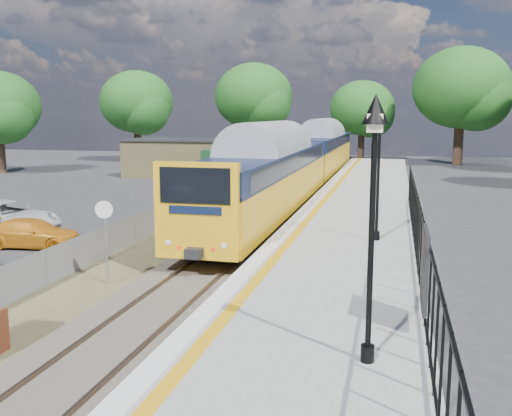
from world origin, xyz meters
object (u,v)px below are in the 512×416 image
(victorian_lamp_south, at_px, (374,167))
(victorian_lamp_north, at_px, (379,140))
(train, at_px, (303,158))
(car_white, at_px, (5,218))
(speed_sign, at_px, (105,229))
(car_yellow, at_px, (32,233))

(victorian_lamp_south, distance_m, victorian_lamp_north, 10.00)
(victorian_lamp_north, bearing_deg, train, 107.29)
(train, xyz_separation_m, car_white, (-10.55, -15.56, -1.62))
(victorian_lamp_north, distance_m, speed_sign, 9.33)
(speed_sign, height_order, car_white, speed_sign)
(victorian_lamp_south, distance_m, train, 27.65)
(victorian_lamp_south, relative_size, train, 0.11)
(victorian_lamp_north, bearing_deg, speed_sign, -150.30)
(car_yellow, bearing_deg, victorian_lamp_south, -132.05)
(car_white, bearing_deg, train, -22.46)
(speed_sign, distance_m, car_white, 10.05)
(victorian_lamp_south, distance_m, car_yellow, 16.85)
(victorian_lamp_north, xyz_separation_m, car_white, (-15.85, 1.47, -3.58))
(victorian_lamp_north, xyz_separation_m, car_yellow, (-13.16, -0.44, -3.74))
(victorian_lamp_south, bearing_deg, speed_sign, 145.25)
(victorian_lamp_south, bearing_deg, car_white, 144.44)
(victorian_lamp_north, distance_m, car_yellow, 13.69)
(victorian_lamp_south, relative_size, victorian_lamp_north, 1.00)
(victorian_lamp_south, xyz_separation_m, train, (-5.50, 27.03, -1.96))
(victorian_lamp_south, height_order, car_white, victorian_lamp_south)
(train, distance_m, car_white, 18.87)
(speed_sign, bearing_deg, car_white, 129.25)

